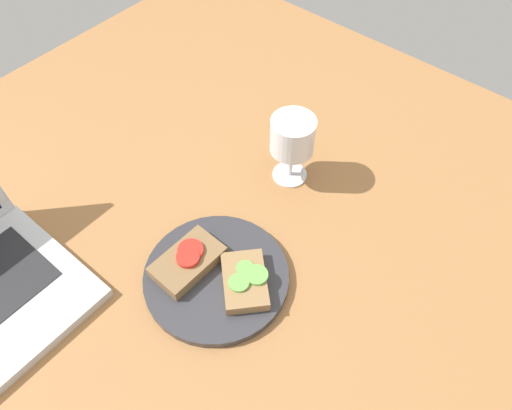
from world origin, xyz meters
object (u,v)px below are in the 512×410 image
Objects in this scene: plate at (217,277)px; wine_glass at (293,138)px; sandwich_with_tomato at (188,261)px; sandwich_with_cucumber at (245,281)px.

plate is 1.70× the size of wine_glass.
plate is at bearing -71.76° from sandwich_with_tomato.
sandwich_with_tomato is (-3.08, 9.01, 0.11)cm from sandwich_with_cucumber.
sandwich_with_tomato reaches higher than plate.
plate is 26.41cm from wine_glass.
plate is 2.01× the size of sandwich_with_tomato.
sandwich_with_tomato is 0.85× the size of wine_glass.
sandwich_with_cucumber is at bearing -70.49° from plate.
sandwich_with_tomato reaches higher than sandwich_with_cucumber.
plate is 5.11cm from sandwich_with_cucumber.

